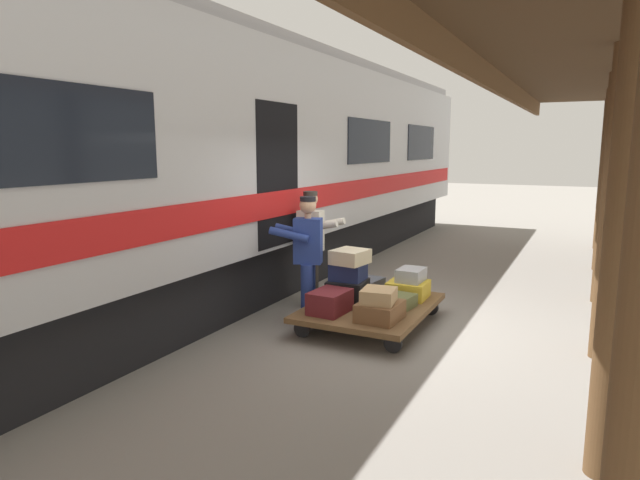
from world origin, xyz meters
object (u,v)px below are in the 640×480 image
suitcase_yellow_case (408,289)px  porter_by_door (312,244)px  suitcase_olive_duffel (395,302)px  suitcase_tan_vintage (379,296)px  luggage_cart (371,308)px  porter_in_overalls (307,255)px  suitcase_maroon_trunk (330,302)px  suitcase_cream_canvas (350,257)px  suitcase_gray_aluminum (411,275)px  suitcase_navy_fabric (348,271)px  suitcase_black_hardshell (348,291)px  suitcase_slate_roller (363,285)px  train_car (193,166)px  suitcase_brown_leather (380,311)px

suitcase_yellow_case → porter_by_door: 1.57m
suitcase_olive_duffel → suitcase_tan_vintage: 0.62m
luggage_cart → porter_in_overalls: bearing=18.8°
suitcase_maroon_trunk → suitcase_tan_vintage: bearing=178.2°
suitcase_tan_vintage → suitcase_cream_canvas: 0.91m
suitcase_gray_aluminum → porter_by_door: (1.51, 0.07, 0.32)m
suitcase_olive_duffel → porter_in_overalls: size_ratio=0.30×
suitcase_maroon_trunk → suitcase_tan_vintage: (-0.66, 0.02, 0.16)m
suitcase_tan_vintage → suitcase_navy_fabric: (0.66, -0.60, 0.11)m
suitcase_black_hardshell → suitcase_slate_roller: suitcase_black_hardshell is taller
suitcase_maroon_trunk → suitcase_navy_fabric: bearing=-89.4°
train_car → suitcase_yellow_case: bearing=-172.1°
suitcase_maroon_trunk → suitcase_gray_aluminum: 1.35m
train_car → suitcase_gray_aluminum: (-3.31, -0.49, -1.46)m
suitcase_black_hardshell → porter_by_door: (0.81, -0.52, 0.49)m
luggage_cart → suitcase_olive_duffel: bearing=-180.0°
suitcase_slate_roller → suitcase_navy_fabric: (0.01, 0.53, 0.31)m
suitcase_maroon_trunk → train_car: bearing=-14.1°
suitcase_brown_leather → suitcase_gray_aluminum: bearing=-91.3°
suitcase_brown_leather → suitcase_maroon_trunk: 0.67m
suitcase_navy_fabric → luggage_cart: bearing=175.5°
luggage_cart → porter_by_door: size_ratio=1.19×
train_car → suitcase_gray_aluminum: bearing=-171.6°
suitcase_yellow_case → porter_by_door: bearing=1.3°
luggage_cart → suitcase_tan_vintage: bearing=119.2°
suitcase_maroon_trunk → suitcase_olive_duffel: (-0.67, -0.56, -0.06)m
suitcase_slate_roller → train_car: bearing=9.9°
suitcase_black_hardshell → porter_in_overalls: size_ratio=0.29×
train_car → suitcase_yellow_case: train_car is taller
suitcase_yellow_case → suitcase_slate_roller: (0.67, 0.00, -0.02)m
suitcase_yellow_case → suitcase_gray_aluminum: bearing=-127.0°
suitcase_maroon_trunk → suitcase_cream_canvas: 0.74m
suitcase_navy_fabric → suitcase_gray_aluminum: suitcase_navy_fabric is taller
train_car → suitcase_slate_roller: train_car is taller
suitcase_yellow_case → porter_in_overalls: (1.14, 0.83, 0.53)m
luggage_cart → suitcase_gray_aluminum: bearing=-121.3°
luggage_cart → suitcase_olive_duffel: 0.36m
suitcase_slate_roller → luggage_cart: bearing=120.9°
train_car → porter_by_door: size_ratio=11.81×
suitcase_brown_leather → suitcase_cream_canvas: (0.64, -0.56, 0.51)m
suitcase_olive_duffel → suitcase_navy_fabric: suitcase_navy_fabric is taller
suitcase_tan_vintage → suitcase_gray_aluminum: size_ratio=0.94×
train_car → suitcase_tan_vintage: (-3.27, 0.68, -1.47)m
suitcase_tan_vintage → suitcase_navy_fabric: size_ratio=0.94×
porter_by_door → suitcase_gray_aluminum: bearing=-177.4°
luggage_cart → suitcase_gray_aluminum: 0.78m
train_car → suitcase_maroon_trunk: (-2.62, 0.66, -1.64)m
train_car → suitcase_navy_fabric: (-2.61, 0.07, -1.37)m
porter_by_door → suitcase_navy_fabric: bearing=148.4°
train_car → suitcase_black_hardshell: train_car is taller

